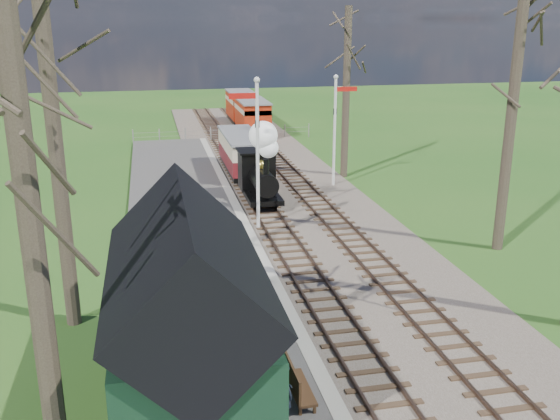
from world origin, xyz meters
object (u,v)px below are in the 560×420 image
Objects in this scene: bench at (296,382)px; red_carriage_a at (252,116)px; semaphore_near at (256,144)px; sign_board at (279,346)px; person at (285,392)px; coach at (241,151)px; red_carriage_b at (241,106)px; station_shed at (188,320)px; semaphore_far at (336,122)px; locomotive at (260,167)px.

red_carriage_a is at bearing 82.12° from bench.
semaphore_near is 11.21m from sign_board.
person is (-5.03, -34.05, -0.60)m from red_carriage_a.
coach is at bearing 84.07° from sign_board.
red_carriage_a is at bearing 77.53° from coach.
red_carriage_b reaches higher than bench.
semaphore_near is at bearing 73.62° from station_shed.
person reaches higher than sign_board.
semaphore_far is at bearing -83.30° from red_carriage_a.
bench is at bearing -95.33° from coach.
red_carriage_b is at bearing 82.85° from sign_board.
red_carriage_b is 3.67× the size of person.
semaphore_far is 3.84× the size of bench.
sign_board reaches higher than bench.
red_carriage_b is at bearing 90.00° from red_carriage_a.
red_carriage_a is at bearing -21.99° from person.
coach is 4.60× the size of person.
bench is (-1.24, -12.20, -3.02)m from semaphore_near.
red_carriage_a is (2.61, 17.82, -0.37)m from locomotive.
bench is 1.08× the size of person.
red_carriage_a is 5.50m from red_carriage_b.
sign_board is 2.24m from person.
red_carriage_a reaches higher than sign_board.
person is (-0.42, -0.76, 0.29)m from bench.
sign_board is at bearing -111.09° from semaphore_far.
semaphore_near reaches higher than station_shed.
coach is 22.43m from person.
red_carriage_b is (2.60, 17.26, 0.12)m from coach.
locomotive is 3.85× the size of sign_board.
red_carriage_a reaches higher than coach.
semaphore_near is 1.23× the size of red_carriage_a.
semaphore_far is 19.48m from bench.
locomotive is at bearing 81.59° from sign_board.
semaphore_near is at bearing 84.20° from bench.
person is (-1.66, -12.96, -2.73)m from semaphore_near.
station_shed is 39.22m from red_carriage_b.
semaphore_near is at bearing -94.71° from coach.
semaphore_far is 5.53× the size of sign_board.
semaphore_far is 0.90× the size of coach.
semaphore_near is 3.80m from locomotive.
red_carriage_b is at bearing 81.43° from coach.
semaphore_far is at bearing 49.40° from semaphore_near.
red_carriage_b is 37.65m from sign_board.
coach is 20.20m from sign_board.
semaphore_far is 1.13× the size of red_carriage_a.
station_shed is 12.58m from semaphore_near.
semaphore_far is 1.44× the size of locomotive.
locomotive is at bearing -98.34° from red_carriage_a.
station_shed reaches higher than person.
station_shed is at bearing -100.13° from red_carriage_b.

